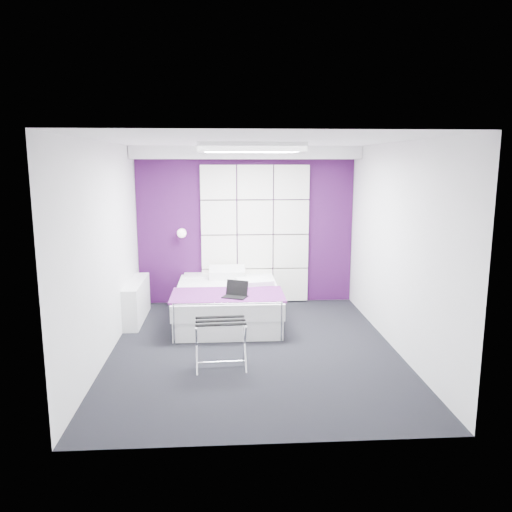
{
  "coord_description": "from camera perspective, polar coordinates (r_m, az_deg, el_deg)",
  "views": [
    {
      "loc": [
        -0.35,
        -6.05,
        2.35
      ],
      "look_at": [
        0.05,
        0.35,
        1.14
      ],
      "focal_mm": 35.0,
      "sensor_mm": 36.0,
      "label": 1
    }
  ],
  "objects": [
    {
      "name": "radiator",
      "position": [
        7.75,
        -13.48,
        -4.99
      ],
      "size": [
        0.22,
        1.2,
        0.6
      ],
      "primitive_type": "cube",
      "color": "white",
      "rests_on": "floor"
    },
    {
      "name": "wall_right",
      "position": [
        6.51,
        15.76,
        0.96
      ],
      "size": [
        0.0,
        4.4,
        4.4
      ],
      "primitive_type": "plane",
      "rotation": [
        1.57,
        0.0,
        -1.57
      ],
      "color": "silver",
      "rests_on": "floor"
    },
    {
      "name": "soffit",
      "position": [
        8.01,
        -1.12,
        11.73
      ],
      "size": [
        3.58,
        0.5,
        0.2
      ],
      "primitive_type": "cube",
      "color": "white",
      "rests_on": "wall_back"
    },
    {
      "name": "wall_back",
      "position": [
        8.32,
        -1.17,
        3.41
      ],
      "size": [
        3.6,
        0.0,
        3.6
      ],
      "primitive_type": "plane",
      "rotation": [
        1.57,
        0.0,
        0.0
      ],
      "color": "silver",
      "rests_on": "floor"
    },
    {
      "name": "bed",
      "position": [
        7.53,
        -3.27,
        -5.31
      ],
      "size": [
        1.57,
        1.9,
        0.67
      ],
      "color": "white",
      "rests_on": "floor"
    },
    {
      "name": "floor",
      "position": [
        6.5,
        -0.27,
        -10.55
      ],
      "size": [
        4.4,
        4.4,
        0.0
      ],
      "primitive_type": "plane",
      "color": "black",
      "rests_on": "ground"
    },
    {
      "name": "luggage_rack",
      "position": [
        5.88,
        -4.05,
        -9.97
      ],
      "size": [
        0.58,
        0.42,
        0.57
      ],
      "rotation": [
        0.0,
        0.0,
        0.05
      ],
      "color": "silver",
      "rests_on": "floor"
    },
    {
      "name": "wall_left",
      "position": [
        6.31,
        -16.83,
        0.61
      ],
      "size": [
        0.0,
        4.4,
        4.4
      ],
      "primitive_type": "plane",
      "rotation": [
        1.57,
        0.0,
        1.57
      ],
      "color": "silver",
      "rests_on": "floor"
    },
    {
      "name": "ceiling",
      "position": [
        6.06,
        -0.29,
        13.01
      ],
      "size": [
        4.4,
        4.4,
        0.0
      ],
      "primitive_type": "plane",
      "rotation": [
        3.14,
        0.0,
        0.0
      ],
      "color": "white",
      "rests_on": "wall_back"
    },
    {
      "name": "headboard",
      "position": [
        8.29,
        -0.11,
        2.48
      ],
      "size": [
        1.8,
        0.08,
        2.3
      ],
      "primitive_type": null,
      "color": "white",
      "rests_on": "wall_back"
    },
    {
      "name": "laptop",
      "position": [
        6.86,
        -2.44,
        -4.24
      ],
      "size": [
        0.31,
        0.23,
        0.23
      ],
      "rotation": [
        0.0,
        0.0,
        -0.41
      ],
      "color": "black",
      "rests_on": "bed"
    },
    {
      "name": "nightstand",
      "position": [
        8.29,
        -6.81,
        -2.26
      ],
      "size": [
        0.42,
        0.32,
        0.05
      ],
      "primitive_type": "cube",
      "color": "white",
      "rests_on": "wall_back"
    },
    {
      "name": "skylight",
      "position": [
        6.66,
        -0.6,
        12.37
      ],
      "size": [
        1.36,
        0.86,
        0.12
      ],
      "primitive_type": null,
      "color": "white",
      "rests_on": "ceiling"
    },
    {
      "name": "wall_lamp",
      "position": [
        8.22,
        -8.46,
        2.64
      ],
      "size": [
        0.15,
        0.15,
        0.15
      ],
      "primitive_type": "sphere",
      "color": "white",
      "rests_on": "wall_back"
    },
    {
      "name": "accent_wall",
      "position": [
        8.31,
        -1.16,
        3.4
      ],
      "size": [
        3.58,
        0.02,
        2.58
      ],
      "primitive_type": "cube",
      "color": "#3A0E40",
      "rests_on": "wall_back"
    }
  ]
}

